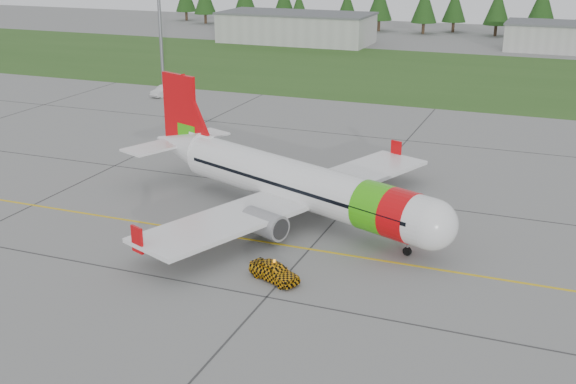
% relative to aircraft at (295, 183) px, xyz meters
% --- Properties ---
extents(ground, '(320.00, 320.00, 0.00)m').
position_rel_aircraft_xyz_m(ground, '(-6.62, -13.72, -2.85)').
color(ground, gray).
rests_on(ground, ground).
extents(aircraft, '(31.11, 29.55, 9.87)m').
position_rel_aircraft_xyz_m(aircraft, '(0.00, 0.00, 0.00)').
color(aircraft, white).
rests_on(aircraft, ground).
extents(follow_me_car, '(1.80, 1.92, 3.81)m').
position_rel_aircraft_xyz_m(follow_me_car, '(2.92, -11.30, -0.94)').
color(follow_me_car, '#FEB40E').
rests_on(follow_me_car, ground).
extents(service_van, '(1.79, 1.72, 4.51)m').
position_rel_aircraft_xyz_m(service_van, '(-34.43, 37.36, -0.59)').
color(service_van, silver).
rests_on(service_van, ground).
extents(grass_strip, '(320.00, 50.00, 0.03)m').
position_rel_aircraft_xyz_m(grass_strip, '(-6.62, 68.28, -2.83)').
color(grass_strip, '#30561E').
rests_on(grass_strip, ground).
extents(taxi_guideline, '(120.00, 0.25, 0.02)m').
position_rel_aircraft_xyz_m(taxi_guideline, '(-6.62, -5.72, -2.84)').
color(taxi_guideline, gold).
rests_on(taxi_guideline, ground).
extents(hangar_west, '(32.00, 14.00, 6.00)m').
position_rel_aircraft_xyz_m(hangar_west, '(-36.62, 96.28, 0.15)').
color(hangar_west, '#A8A8A3').
rests_on(hangar_west, ground).
extents(hangar_east, '(24.00, 12.00, 5.20)m').
position_rel_aircraft_xyz_m(hangar_east, '(18.38, 104.28, -0.25)').
color(hangar_east, '#A8A8A3').
rests_on(hangar_east, ground).
extents(floodlight_mast, '(0.50, 0.50, 20.00)m').
position_rel_aircraft_xyz_m(floodlight_mast, '(-38.62, 44.28, 7.15)').
color(floodlight_mast, slate).
rests_on(floodlight_mast, ground).
extents(treeline, '(160.00, 8.00, 10.00)m').
position_rel_aircraft_xyz_m(treeline, '(-6.62, 124.28, 2.15)').
color(treeline, '#1C3F14').
rests_on(treeline, ground).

